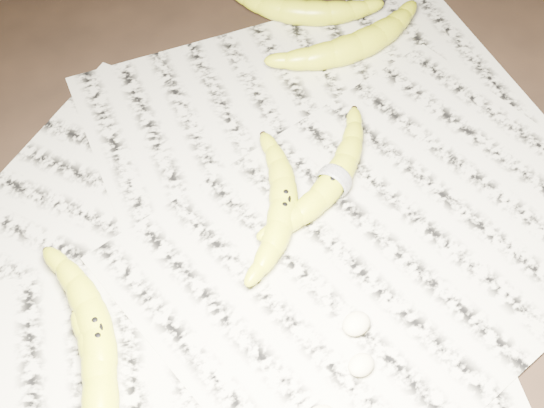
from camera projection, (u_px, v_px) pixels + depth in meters
ground at (280, 250)px, 0.85m from camera, size 3.00×3.00×0.00m
newspaper_patch at (259, 255)px, 0.84m from camera, size 0.90×0.70×0.01m
banana_left_a at (96, 334)px, 0.76m from camera, size 0.13×0.21×0.04m
banana_center at (283, 204)px, 0.85m from camera, size 0.17×0.17×0.03m
banana_taped at (334, 179)px, 0.88m from camera, size 0.21×0.12×0.03m
banana_upper_a at (356, 44)px, 1.01m from camera, size 0.21×0.10×0.04m
banana_upper_b at (306, 11)px, 1.06m from camera, size 0.17×0.17×0.04m
measuring_tape at (334, 179)px, 0.88m from camera, size 0.02×0.04×0.04m
flesh_chunk_b at (362, 363)px, 0.75m from camera, size 0.03×0.02×0.02m
flesh_chunk_c at (357, 322)px, 0.77m from camera, size 0.03×0.03×0.02m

